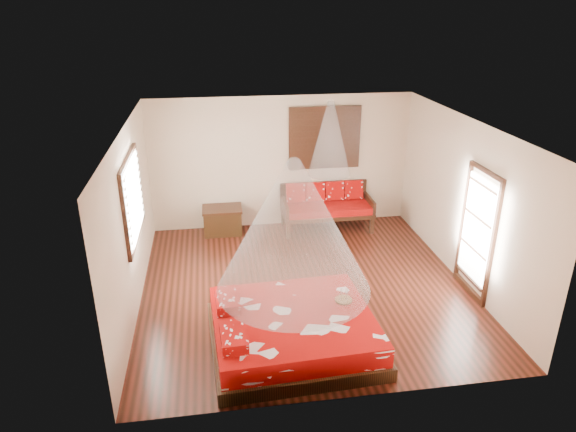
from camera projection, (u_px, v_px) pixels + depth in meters
The scene contains 10 objects.
room at pixel (305, 211), 8.33m from camera, with size 5.54×5.54×2.84m.
bed at pixel (292, 330), 7.25m from camera, with size 2.39×2.18×0.65m.
daybed at pixel (326, 205), 10.97m from camera, with size 1.91×0.85×0.97m.
storage_chest at pixel (223, 220), 10.81m from camera, with size 0.83×0.61×0.56m.
shutter_panel at pixel (325, 138), 10.74m from camera, with size 1.52×0.06×1.32m.
window_left at pixel (133, 198), 8.01m from camera, with size 0.10×1.74×1.34m.
glazed_door at pixel (477, 234), 8.29m from camera, with size 0.08×1.02×2.16m.
wine_tray at pixel (344, 298), 7.48m from camera, with size 0.25×0.25×0.21m.
mosquito_net_main at pixel (294, 227), 6.63m from camera, with size 2.08×2.08×1.80m, color white.
mosquito_net_daybed at pixel (330, 139), 10.28m from camera, with size 0.87×0.87×1.50m, color white.
Camera 1 is at (-1.46, -7.58, 4.56)m, focal length 32.00 mm.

